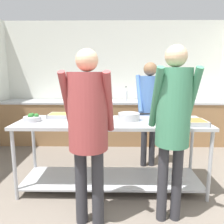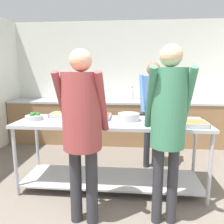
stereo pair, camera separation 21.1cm
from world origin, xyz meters
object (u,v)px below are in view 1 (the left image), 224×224
serving_tray_vegetables (190,122)px  guest_serving_right (173,116)px  serving_tray_roast (64,116)px  sauce_pan (129,116)px  plate_stack (160,121)px  cook_behind_counter (149,103)px  guest_serving_left (88,121)px  water_bottle (126,94)px  serving_tray_greens (95,117)px  broccoli_bowl (32,118)px

serving_tray_vegetables → guest_serving_right: guest_serving_right is taller
serving_tray_roast → sauce_pan: sauce_pan is taller
plate_stack → cook_behind_counter: 0.84m
guest_serving_left → water_bottle: bearing=79.6°
sauce_pan → guest_serving_right: bearing=-61.3°
serving_tray_greens → serving_tray_vegetables: same height
serving_tray_roast → water_bottle: (0.94, 1.70, 0.13)m
serving_tray_greens → serving_tray_roast: bearing=170.0°
water_bottle → guest_serving_right: bearing=-82.4°
sauce_pan → guest_serving_left: guest_serving_left is taller
plate_stack → water_bottle: 2.08m
guest_serving_right → water_bottle: bearing=97.6°
serving_tray_roast → sauce_pan: bearing=-10.0°
water_bottle → serving_tray_vegetables: bearing=-72.0°
plate_stack → water_bottle: size_ratio=0.83×
serving_tray_greens → guest_serving_right: (0.84, -0.78, 0.18)m
sauce_pan → plate_stack: sauce_pan is taller
sauce_pan → plate_stack: size_ratio=1.65×
serving_tray_roast → guest_serving_right: guest_serving_right is taller
serving_tray_greens → guest_serving_right: size_ratio=0.23×
serving_tray_greens → cook_behind_counter: cook_behind_counter is taller
serving_tray_roast → guest_serving_right: (1.28, -0.86, 0.18)m
serving_tray_roast → serving_tray_vegetables: (1.62, -0.38, 0.00)m
guest_serving_right → serving_tray_greens: bearing=137.0°
plate_stack → sauce_pan: bearing=153.6°
broccoli_bowl → guest_serving_left: guest_serving_left is taller
sauce_pan → guest_serving_left: (-0.44, -0.77, 0.11)m
cook_behind_counter → broccoli_bowl: bearing=-155.6°
guest_serving_right → water_bottle: guest_serving_right is taller
broccoli_bowl → guest_serving_right: 1.76m
sauce_pan → guest_serving_right: 0.82m
broccoli_bowl → guest_serving_right: size_ratio=0.12×
serving_tray_roast → broccoli_bowl: bearing=-145.8°
guest_serving_left → guest_serving_right: 0.83m
sauce_pan → guest_serving_left: size_ratio=0.24×
serving_tray_vegetables → cook_behind_counter: (-0.36, 0.88, 0.12)m
guest_serving_right → cook_behind_counter: size_ratio=1.06×
serving_tray_greens → sauce_pan: (0.45, -0.08, 0.03)m
plate_stack → cook_behind_counter: bearing=91.0°
plate_stack → guest_serving_right: (0.01, -0.52, 0.17)m
serving_tray_greens → guest_serving_left: 0.86m
serving_tray_greens → guest_serving_right: 1.16m
serving_tray_roast → guest_serving_right: size_ratio=0.23×
guest_serving_right → cook_behind_counter: bearing=91.1°
serving_tray_vegetables → cook_behind_counter: bearing=112.6°
sauce_pan → serving_tray_vegetables: bearing=-17.4°
sauce_pan → serving_tray_vegetables: size_ratio=1.14×
guest_serving_right → guest_serving_left: bearing=-175.4°
serving_tray_roast → serving_tray_vegetables: same height
broccoli_bowl → plate_stack: bearing=-3.8°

